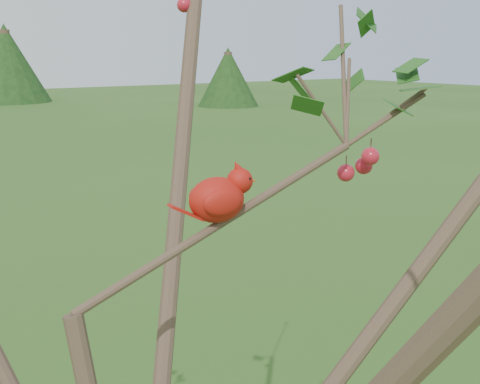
% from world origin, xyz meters
% --- Properties ---
extents(crabapple_tree, '(2.35, 2.05, 2.95)m').
position_xyz_m(crabapple_tree, '(0.03, -0.02, 2.12)').
color(crabapple_tree, '#412F23').
rests_on(crabapple_tree, ground).
extents(cardinal, '(0.18, 0.10, 0.13)m').
position_xyz_m(cardinal, '(0.24, 0.08, 2.13)').
color(cardinal, '#B71D0F').
rests_on(cardinal, ground).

